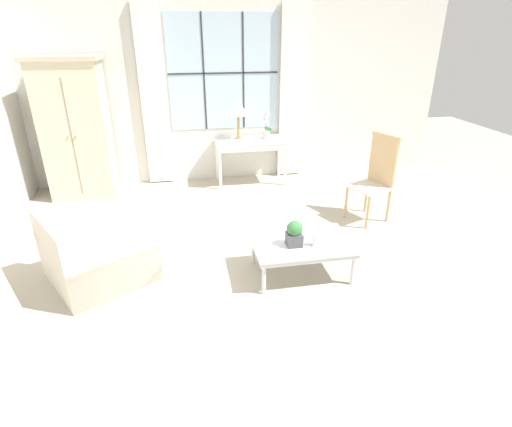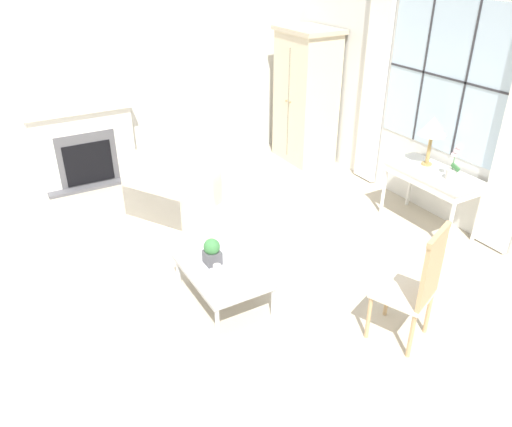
% 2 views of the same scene
% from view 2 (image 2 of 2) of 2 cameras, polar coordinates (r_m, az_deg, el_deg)
% --- Properties ---
extents(ground_plane, '(14.00, 14.00, 0.00)m').
position_cam_2_polar(ground_plane, '(5.26, -4.78, -6.94)').
color(ground_plane, '#B2A893').
extents(wall_back_windowed, '(7.20, 0.14, 2.80)m').
position_cam_2_polar(wall_back_windowed, '(6.39, 20.43, 11.91)').
color(wall_back_windowed, silver).
rests_on(wall_back_windowed, ground_plane).
extents(wall_left, '(0.06, 7.20, 2.80)m').
position_cam_2_polar(wall_left, '(7.52, -11.36, 15.35)').
color(wall_left, silver).
rests_on(wall_left, ground_plane).
extents(fireplace, '(0.34, 1.43, 2.07)m').
position_cam_2_polar(fireplace, '(7.33, -19.14, 8.01)').
color(fireplace, '#515156').
rests_on(fireplace, ground_plane).
extents(armoire, '(0.96, 0.68, 1.99)m').
position_cam_2_polar(armoire, '(7.80, 5.71, 13.19)').
color(armoire, beige).
rests_on(armoire, ground_plane).
extents(console_table, '(1.12, 0.53, 0.72)m').
position_cam_2_polar(console_table, '(6.17, 19.56, 3.85)').
color(console_table, white).
rests_on(console_table, ground_plane).
extents(table_lamp, '(0.32, 0.32, 0.59)m').
position_cam_2_polar(table_lamp, '(6.13, 19.57, 9.26)').
color(table_lamp, '#9E7F47').
rests_on(table_lamp, console_table).
extents(potted_orchid, '(0.16, 0.12, 0.42)m').
position_cam_2_polar(potted_orchid, '(5.93, 21.60, 5.05)').
color(potted_orchid, '#BCB7AD').
rests_on(potted_orchid, console_table).
extents(armchair_upholstered, '(1.22, 1.22, 0.76)m').
position_cam_2_polar(armchair_upholstered, '(6.50, -9.61, 2.73)').
color(armchair_upholstered, beige).
rests_on(armchair_upholstered, ground_plane).
extents(side_chair_wooden, '(0.57, 0.57, 1.12)m').
position_cam_2_polar(side_chair_wooden, '(4.30, 18.02, -7.47)').
color(side_chair_wooden, beige).
rests_on(side_chair_wooden, ground_plane).
extents(coffee_table, '(0.99, 0.67, 0.37)m').
position_cam_2_polar(coffee_table, '(4.74, -3.79, -6.44)').
color(coffee_table, silver).
rests_on(coffee_table, ground_plane).
extents(potted_plant_small, '(0.16, 0.16, 0.26)m').
position_cam_2_polar(potted_plant_small, '(4.69, -5.05, -4.31)').
color(potted_plant_small, '#4C4C51').
rests_on(potted_plant_small, coffee_table).
extents(pillar_candle, '(0.10, 0.10, 0.13)m').
position_cam_2_polar(pillar_candle, '(4.57, -4.45, -6.54)').
color(pillar_candle, silver).
rests_on(pillar_candle, coffee_table).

